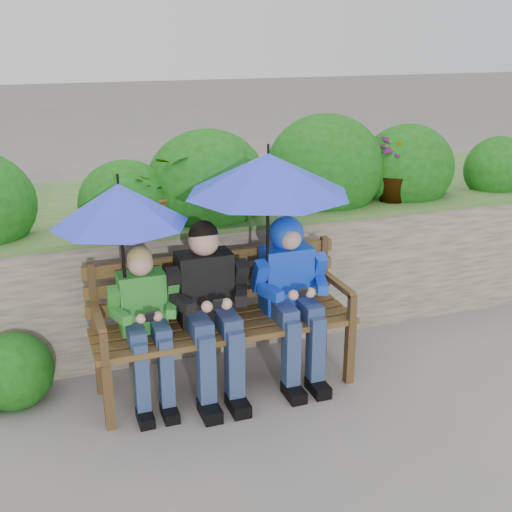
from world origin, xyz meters
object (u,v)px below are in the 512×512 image
object	(u,v)px
boy_left	(146,318)
boy_middle	(209,302)
park_bench	(222,312)
boy_right	(291,286)
umbrella_right	(268,174)
umbrella_left	(119,204)

from	to	relation	value
boy_left	boy_middle	xyz separation A→B (m)	(0.43, -0.01, 0.05)
park_bench	boy_middle	world-z (taller)	boy_middle
boy_right	umbrella_right	size ratio (longest dim) A/B	1.06
boy_middle	umbrella_right	bearing A→B (deg)	3.97
boy_middle	boy_right	world-z (taller)	boy_middle
boy_left	boy_middle	size ratio (longest dim) A/B	0.89
boy_left	umbrella_right	bearing A→B (deg)	1.11
boy_left	boy_right	distance (m)	1.05
umbrella_right	boy_left	bearing A→B (deg)	-178.89
boy_left	umbrella_right	world-z (taller)	umbrella_right
park_bench	umbrella_left	xyz separation A→B (m)	(-0.66, -0.03, 0.85)
boy_right	umbrella_left	world-z (taller)	umbrella_left
umbrella_left	umbrella_right	size ratio (longest dim) A/B	0.78
boy_right	umbrella_left	size ratio (longest dim) A/B	1.37
boy_right	umbrella_right	distance (m)	0.84
park_bench	boy_left	world-z (taller)	boy_left
boy_right	umbrella_right	world-z (taller)	umbrella_right
umbrella_left	boy_left	bearing A→B (deg)	-24.19
boy_middle	boy_left	bearing A→B (deg)	178.24
boy_right	umbrella_left	bearing A→B (deg)	177.73
park_bench	boy_right	size ratio (longest dim) A/B	1.53
park_bench	boy_middle	distance (m)	0.20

